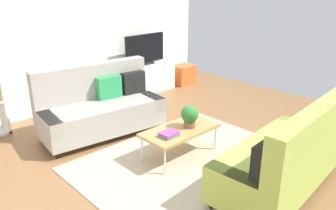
{
  "coord_description": "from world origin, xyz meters",
  "views": [
    {
      "loc": [
        -2.97,
        -3.11,
        2.37
      ],
      "look_at": [
        0.19,
        0.25,
        0.65
      ],
      "focal_mm": 36.34,
      "sensor_mm": 36.0,
      "label": 1
    }
  ],
  "objects_px": {
    "potted_plant": "(190,115)",
    "bottle_1": "(139,61)",
    "bottle_0": "(135,61)",
    "couch_green": "(285,157)",
    "table_book_0": "(169,135)",
    "vase_0": "(121,65)",
    "tv": "(145,50)",
    "tv_console": "(145,78)",
    "storage_trunk": "(183,74)",
    "coffee_table": "(180,131)",
    "couch_beige": "(101,107)",
    "vase_1": "(127,63)"
  },
  "relations": [
    {
      "from": "table_book_0",
      "to": "vase_0",
      "type": "height_order",
      "value": "vase_0"
    },
    {
      "from": "storage_trunk",
      "to": "tv",
      "type": "bearing_deg",
      "value": 175.84
    },
    {
      "from": "storage_trunk",
      "to": "potted_plant",
      "type": "relative_size",
      "value": 1.61
    },
    {
      "from": "coffee_table",
      "to": "tv_console",
      "type": "relative_size",
      "value": 0.79
    },
    {
      "from": "vase_0",
      "to": "couch_green",
      "type": "bearing_deg",
      "value": -98.6
    },
    {
      "from": "couch_green",
      "to": "bottle_0",
      "type": "relative_size",
      "value": 8.64
    },
    {
      "from": "bottle_1",
      "to": "bottle_0",
      "type": "bearing_deg",
      "value": 180.0
    },
    {
      "from": "couch_beige",
      "to": "storage_trunk",
      "type": "relative_size",
      "value": 3.83
    },
    {
      "from": "bottle_0",
      "to": "couch_green",
      "type": "bearing_deg",
      "value": -102.93
    },
    {
      "from": "couch_beige",
      "to": "bottle_1",
      "type": "xyz_separation_m",
      "value": [
        1.67,
        1.1,
        0.3
      ]
    },
    {
      "from": "vase_1",
      "to": "coffee_table",
      "type": "bearing_deg",
      "value": -111.83
    },
    {
      "from": "couch_green",
      "to": "table_book_0",
      "type": "height_order",
      "value": "couch_green"
    },
    {
      "from": "bottle_1",
      "to": "tv",
      "type": "bearing_deg",
      "value": 6.21
    },
    {
      "from": "potted_plant",
      "to": "couch_green",
      "type": "bearing_deg",
      "value": -83.5
    },
    {
      "from": "table_book_0",
      "to": "bottle_0",
      "type": "bearing_deg",
      "value": 60.39
    },
    {
      "from": "potted_plant",
      "to": "vase_0",
      "type": "xyz_separation_m",
      "value": [
        0.76,
        2.66,
        0.11
      ]
    },
    {
      "from": "couch_green",
      "to": "bottle_0",
      "type": "distance_m",
      "value": 4.05
    },
    {
      "from": "couch_beige",
      "to": "storage_trunk",
      "type": "xyz_separation_m",
      "value": [
        2.95,
        1.04,
        -0.23
      ]
    },
    {
      "from": "couch_green",
      "to": "vase_0",
      "type": "height_order",
      "value": "couch_green"
    },
    {
      "from": "couch_green",
      "to": "vase_1",
      "type": "xyz_separation_m",
      "value": [
        0.75,
        4.03,
        0.29
      ]
    },
    {
      "from": "storage_trunk",
      "to": "potted_plant",
      "type": "height_order",
      "value": "potted_plant"
    },
    {
      "from": "vase_0",
      "to": "potted_plant",
      "type": "bearing_deg",
      "value": -106.06
    },
    {
      "from": "tv_console",
      "to": "vase_1",
      "type": "distance_m",
      "value": 0.6
    },
    {
      "from": "couch_green",
      "to": "bottle_1",
      "type": "height_order",
      "value": "couch_green"
    },
    {
      "from": "couch_green",
      "to": "potted_plant",
      "type": "distance_m",
      "value": 1.39
    },
    {
      "from": "storage_trunk",
      "to": "coffee_table",
      "type": "bearing_deg",
      "value": -136.42
    },
    {
      "from": "tv",
      "to": "vase_1",
      "type": "relative_size",
      "value": 5.72
    },
    {
      "from": "potted_plant",
      "to": "bottle_0",
      "type": "relative_size",
      "value": 1.42
    },
    {
      "from": "bottle_0",
      "to": "tv",
      "type": "bearing_deg",
      "value": 4.01
    },
    {
      "from": "coffee_table",
      "to": "table_book_0",
      "type": "height_order",
      "value": "table_book_0"
    },
    {
      "from": "tv_console",
      "to": "tv",
      "type": "relative_size",
      "value": 1.4
    },
    {
      "from": "potted_plant",
      "to": "vase_0",
      "type": "bearing_deg",
      "value": 73.94
    },
    {
      "from": "couch_beige",
      "to": "couch_green",
      "type": "distance_m",
      "value": 2.92
    },
    {
      "from": "couch_green",
      "to": "storage_trunk",
      "type": "distance_m",
      "value": 4.51
    },
    {
      "from": "couch_beige",
      "to": "table_book_0",
      "type": "bearing_deg",
      "value": 101.24
    },
    {
      "from": "couch_green",
      "to": "vase_0",
      "type": "relative_size",
      "value": 13.7
    },
    {
      "from": "tv",
      "to": "potted_plant",
      "type": "bearing_deg",
      "value": -117.47
    },
    {
      "from": "couch_green",
      "to": "tv",
      "type": "bearing_deg",
      "value": 68.77
    },
    {
      "from": "storage_trunk",
      "to": "vase_0",
      "type": "height_order",
      "value": "vase_0"
    },
    {
      "from": "storage_trunk",
      "to": "vase_0",
      "type": "distance_m",
      "value": 1.76
    },
    {
      "from": "potted_plant",
      "to": "bottle_1",
      "type": "xyz_separation_m",
      "value": [
        1.16,
        2.57,
        0.15
      ]
    },
    {
      "from": "couch_green",
      "to": "vase_0",
      "type": "bearing_deg",
      "value": 76.9
    },
    {
      "from": "couch_beige",
      "to": "vase_1",
      "type": "xyz_separation_m",
      "value": [
        1.42,
        1.19,
        0.28
      ]
    },
    {
      "from": "bottle_0",
      "to": "bottle_1",
      "type": "height_order",
      "value": "bottle_0"
    },
    {
      "from": "vase_1",
      "to": "bottle_0",
      "type": "bearing_deg",
      "value": -30.62
    },
    {
      "from": "tv",
      "to": "vase_0",
      "type": "bearing_deg",
      "value": 173.12
    },
    {
      "from": "potted_plant",
      "to": "coffee_table",
      "type": "bearing_deg",
      "value": 159.66
    },
    {
      "from": "table_book_0",
      "to": "bottle_1",
      "type": "distance_m",
      "value": 3.04
    },
    {
      "from": "coffee_table",
      "to": "couch_beige",
      "type": "bearing_deg",
      "value": 104.75
    },
    {
      "from": "tv_console",
      "to": "vase_0",
      "type": "xyz_separation_m",
      "value": [
        -0.58,
        0.05,
        0.39
      ]
    }
  ]
}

